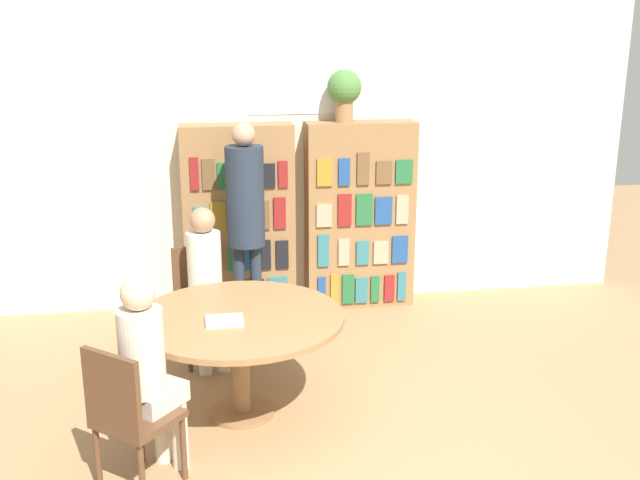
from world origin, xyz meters
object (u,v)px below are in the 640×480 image
object	(u,v)px
bookshelf_right	(360,215)
librarian_standing	(246,205)
bookshelf_left	(239,220)
seated_reader_right	(148,365)
reading_table	(240,329)
chair_near_camera	(128,413)
flower_vase	(344,91)
seated_reader_left	(206,278)
chair_left_side	(202,297)

from	to	relation	value
bookshelf_right	librarian_standing	size ratio (longest dim) A/B	0.96
bookshelf_left	seated_reader_right	world-z (taller)	bookshelf_left
reading_table	chair_near_camera	world-z (taller)	chair_near_camera
flower_vase	chair_near_camera	size ratio (longest dim) A/B	0.52
seated_reader_left	chair_left_side	bearing A→B (deg)	-90.00
chair_left_side	librarian_standing	xyz separation A→B (m)	(0.39, 0.48, 0.62)
chair_left_side	seated_reader_left	distance (m)	0.28
flower_vase	seated_reader_left	bearing A→B (deg)	-137.73
seated_reader_left	librarian_standing	xyz separation A→B (m)	(0.35, 0.66, 0.40)
seated_reader_left	flower_vase	bearing A→B (deg)	-151.75
chair_left_side	chair_near_camera	bearing A→B (deg)	63.00
seated_reader_left	librarian_standing	world-z (taller)	librarian_standing
seated_reader_right	reading_table	bearing A→B (deg)	90.00
seated_reader_right	chair_left_side	bearing A→B (deg)	119.78
flower_vase	reading_table	xyz separation A→B (m)	(-1.07, -2.00, -1.39)
flower_vase	librarian_standing	xyz separation A→B (m)	(-0.93, -0.51, -0.89)
seated_reader_right	librarian_standing	size ratio (longest dim) A/B	0.69
bookshelf_right	librarian_standing	bearing A→B (deg)	-155.24
chair_near_camera	seated_reader_left	distance (m)	1.70
seated_reader_right	bookshelf_left	bearing A→B (deg)	116.04
reading_table	chair_near_camera	distance (m)	1.04
flower_vase	seated_reader_right	distance (m)	3.37
flower_vase	bookshelf_right	bearing A→B (deg)	-1.70
librarian_standing	bookshelf_right	bearing A→B (deg)	24.76
bookshelf_right	chair_left_side	size ratio (longest dim) A/B	1.93
seated_reader_right	librarian_standing	distance (m)	2.29
chair_near_camera	flower_vase	bearing A→B (deg)	98.03
seated_reader_left	seated_reader_right	bearing A→B (deg)	63.01
reading_table	chair_near_camera	bearing A→B (deg)	-129.98
chair_near_camera	seated_reader_left	world-z (taller)	seated_reader_left
chair_left_side	seated_reader_right	bearing A→B (deg)	65.78
bookshelf_left	chair_near_camera	bearing A→B (deg)	-105.51
bookshelf_left	reading_table	bearing A→B (deg)	-93.08
flower_vase	librarian_standing	size ratio (longest dim) A/B	0.25
chair_near_camera	librarian_standing	xyz separation A→B (m)	(0.81, 2.28, 0.62)
reading_table	flower_vase	bearing A→B (deg)	61.72
seated_reader_left	bookshelf_right	bearing A→B (deg)	-155.12
flower_vase	chair_left_side	distance (m)	2.24
bookshelf_left	librarian_standing	bearing A→B (deg)	-85.90
seated_reader_right	chair_near_camera	bearing A→B (deg)	-90.00
bookshelf_left	bookshelf_right	world-z (taller)	same
flower_vase	librarian_standing	world-z (taller)	flower_vase
reading_table	librarian_standing	distance (m)	1.58
flower_vase	librarian_standing	bearing A→B (deg)	-151.47
bookshelf_right	seated_reader_right	distance (m)	3.19
reading_table	seated_reader_right	distance (m)	0.86
seated_reader_right	librarian_standing	xyz separation A→B (m)	(0.69, 2.15, 0.41)
chair_left_side	librarian_standing	size ratio (longest dim) A/B	0.49
reading_table	seated_reader_left	bearing A→B (deg)	104.02
librarian_standing	bookshelf_left	bearing A→B (deg)	94.10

